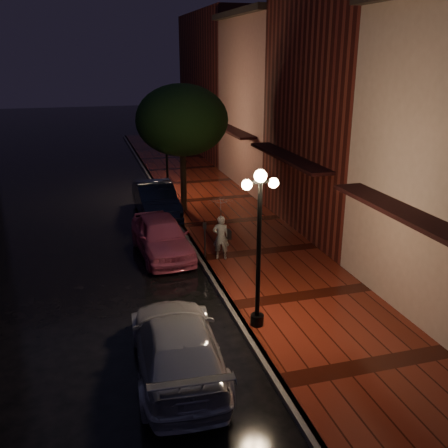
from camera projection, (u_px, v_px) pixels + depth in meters
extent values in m
plane|color=black|center=(202.00, 262.00, 18.10)|extent=(120.00, 120.00, 0.00)
cube|color=#4D170D|center=(260.00, 253.00, 18.66)|extent=(4.50, 60.00, 0.15)
cube|color=#595451|center=(202.00, 260.00, 18.07)|extent=(0.25, 60.00, 0.15)
cube|color=#511914|center=(358.00, 97.00, 19.97)|extent=(5.00, 8.00, 11.00)
cube|color=#8C5951|center=(281.00, 105.00, 27.57)|extent=(5.00, 8.00, 9.00)
cube|color=#511914|center=(230.00, 85.00, 36.51)|extent=(5.00, 12.00, 10.00)
cylinder|color=black|center=(259.00, 257.00, 12.94)|extent=(0.12, 0.12, 4.00)
cylinder|color=black|center=(257.00, 320.00, 13.54)|extent=(0.36, 0.36, 0.30)
cube|color=black|center=(260.00, 182.00, 12.30)|extent=(0.70, 0.08, 0.08)
sphere|color=#FFD899|center=(260.00, 176.00, 12.25)|extent=(0.32, 0.32, 0.32)
sphere|color=#FFD899|center=(247.00, 185.00, 12.22)|extent=(0.26, 0.26, 0.26)
sphere|color=#FFD899|center=(274.00, 183.00, 12.41)|extent=(0.26, 0.26, 0.26)
cylinder|color=black|center=(167.00, 157.00, 25.69)|extent=(0.12, 0.12, 4.00)
cylinder|color=black|center=(168.00, 191.00, 26.28)|extent=(0.36, 0.36, 0.30)
cube|color=black|center=(165.00, 117.00, 25.04)|extent=(0.70, 0.08, 0.08)
sphere|color=#FFD899|center=(165.00, 114.00, 24.99)|extent=(0.32, 0.32, 0.32)
sphere|color=#FFD899|center=(158.00, 118.00, 24.97)|extent=(0.26, 0.26, 0.26)
sphere|color=#FFD899|center=(172.00, 118.00, 25.15)|extent=(0.26, 0.26, 0.26)
cylinder|color=black|center=(183.00, 177.00, 23.15)|extent=(0.28, 0.28, 3.20)
ellipsoid|color=black|center=(182.00, 120.00, 22.31)|extent=(4.16, 4.16, 3.20)
sphere|color=black|center=(194.00, 131.00, 23.23)|extent=(1.80, 1.80, 1.80)
sphere|color=black|center=(172.00, 134.00, 21.68)|extent=(1.80, 1.80, 1.80)
imported|color=#C75277|center=(161.00, 236.00, 18.48)|extent=(2.06, 4.52, 1.50)
imported|color=black|center=(156.00, 200.00, 23.03)|extent=(1.75, 4.74, 1.55)
imported|color=#B7B7BF|center=(177.00, 345.00, 11.62)|extent=(2.28, 5.00, 1.42)
imported|color=silver|center=(221.00, 237.00, 17.75)|extent=(0.69, 0.57, 1.62)
imported|color=silver|center=(221.00, 210.00, 17.42)|extent=(0.94, 0.96, 0.86)
cylinder|color=black|center=(221.00, 227.00, 17.62)|extent=(0.02, 0.02, 1.30)
cube|color=black|center=(229.00, 234.00, 17.74)|extent=(0.13, 0.30, 0.32)
cylinder|color=black|center=(205.00, 243.00, 17.98)|extent=(0.06, 0.06, 1.10)
cube|color=black|center=(205.00, 226.00, 17.77)|extent=(0.13, 0.11, 0.22)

